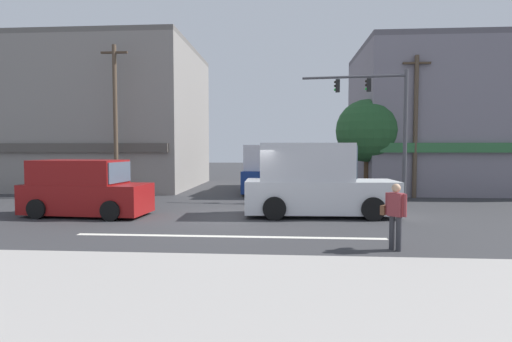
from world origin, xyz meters
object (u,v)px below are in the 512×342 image
at_px(traffic_light_mast, 384,114).
at_px(box_truck_waiting_far, 265,171).
at_px(utility_pole_near_left, 115,119).
at_px(pedestrian_foreground_with_bag, 395,212).
at_px(box_truck_crossing_leftbound, 315,183).
at_px(street_tree, 367,131).
at_px(utility_pole_far_right, 416,124).
at_px(van_crossing_center, 85,189).

bearing_deg(traffic_light_mast, box_truck_waiting_far, 145.56).
bearing_deg(utility_pole_near_left, pedestrian_foreground_with_bag, -41.72).
bearing_deg(pedestrian_foreground_with_bag, utility_pole_near_left, 138.28).
xyz_separation_m(utility_pole_near_left, box_truck_waiting_far, (7.70, 2.86, -2.86)).
relative_size(box_truck_crossing_leftbound, pedestrian_foreground_with_bag, 3.39).
bearing_deg(street_tree, box_truck_crossing_leftbound, -115.27).
height_order(utility_pole_near_left, box_truck_waiting_far, utility_pole_near_left).
bearing_deg(box_truck_waiting_far, utility_pole_near_left, -159.61).
bearing_deg(utility_pole_near_left, box_truck_waiting_far, 20.39).
xyz_separation_m(box_truck_crossing_leftbound, box_truck_waiting_far, (-2.27, 8.09, 0.00)).
relative_size(utility_pole_near_left, box_truck_crossing_leftbound, 1.40).
bearing_deg(box_truck_crossing_leftbound, street_tree, 64.73).
distance_m(utility_pole_near_left, utility_pole_far_right, 15.57).
xyz_separation_m(box_truck_waiting_far, van_crossing_center, (-6.43, -8.67, -0.25)).
bearing_deg(van_crossing_center, pedestrian_foreground_with_bag, -23.58).
xyz_separation_m(utility_pole_near_left, pedestrian_foreground_with_bag, (11.56, -10.30, -3.16)).
bearing_deg(box_truck_waiting_far, van_crossing_center, -126.54).
xyz_separation_m(street_tree, van_crossing_center, (-12.08, -7.75, -2.51)).
relative_size(utility_pole_far_right, traffic_light_mast, 1.18).
bearing_deg(utility_pole_far_right, box_truck_crossing_leftbound, -132.88).
distance_m(box_truck_crossing_leftbound, van_crossing_center, 8.72).
height_order(street_tree, utility_pole_far_right, utility_pole_far_right).
xyz_separation_m(traffic_light_mast, pedestrian_foreground_with_bag, (-1.92, -9.20, -3.22)).
distance_m(utility_pole_near_left, pedestrian_foreground_with_bag, 15.80).
height_order(van_crossing_center, pedestrian_foreground_with_bag, van_crossing_center).
xyz_separation_m(box_truck_waiting_far, pedestrian_foreground_with_bag, (3.86, -13.16, -0.30)).
distance_m(box_truck_crossing_leftbound, box_truck_waiting_far, 8.40).
xyz_separation_m(street_tree, box_truck_waiting_far, (-5.65, 0.92, -2.27)).
xyz_separation_m(utility_pole_far_right, box_truck_crossing_leftbound, (-5.59, -6.02, -2.55)).
bearing_deg(box_truck_waiting_far, box_truck_crossing_leftbound, -74.36).
xyz_separation_m(traffic_light_mast, box_truck_waiting_far, (-5.78, 3.96, -2.92)).
bearing_deg(street_tree, pedestrian_foreground_with_bag, -98.33).
height_order(box_truck_crossing_leftbound, box_truck_waiting_far, same).
bearing_deg(box_truck_crossing_leftbound, van_crossing_center, -176.18).
distance_m(street_tree, pedestrian_foreground_with_bag, 12.64).
bearing_deg(van_crossing_center, street_tree, 32.69).
bearing_deg(pedestrian_foreground_with_bag, box_truck_waiting_far, 106.34).
height_order(box_truck_crossing_leftbound, pedestrian_foreground_with_bag, box_truck_crossing_leftbound).
distance_m(street_tree, van_crossing_center, 14.57).
xyz_separation_m(utility_pole_near_left, utility_pole_far_right, (15.55, 0.79, -0.30)).
xyz_separation_m(street_tree, pedestrian_foreground_with_bag, (-1.79, -12.24, -2.57)).
relative_size(street_tree, utility_pole_far_right, 0.72).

